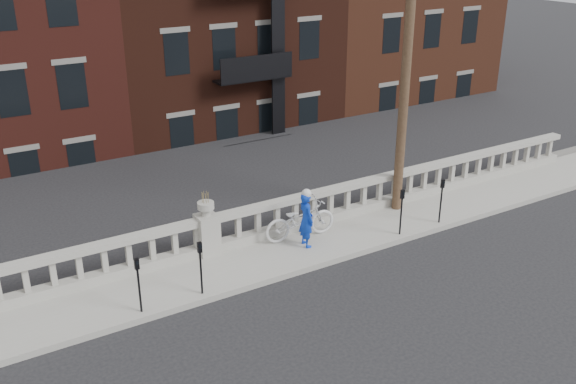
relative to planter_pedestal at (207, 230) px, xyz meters
name	(u,v)px	position (x,y,z in m)	size (l,w,h in m)	color
ground	(284,331)	(0.00, -3.95, -0.83)	(120.00, 120.00, 0.00)	black
sidewalk	(224,270)	(0.00, -0.95, -0.76)	(32.00, 2.20, 0.15)	#99988E
balustrade	(207,236)	(0.00, 0.00, -0.19)	(28.00, 0.34, 1.03)	#99988E
planter_pedestal	(207,230)	(0.00, 0.00, 0.00)	(0.55, 0.55, 1.76)	#99988E
lower_level	(54,48)	(0.56, 19.09, 1.80)	(80.00, 44.00, 20.80)	#605E59
utility_pole	(408,42)	(6.20, -0.35, 4.41)	(1.60, 0.28, 10.00)	#422D1E
parking_meter_a	(138,279)	(-2.48, -1.80, 0.17)	(0.10, 0.09, 1.36)	black
parking_meter_b	(200,262)	(-0.98, -1.80, 0.17)	(0.10, 0.09, 1.36)	black
parking_meter_c	(402,207)	(5.11, -1.80, 0.17)	(0.10, 0.09, 1.36)	black
parking_meter_d	(441,196)	(6.61, -1.80, 0.17)	(0.10, 0.09, 1.36)	black
bicycle	(300,220)	(2.58, -0.51, -0.13)	(0.73, 2.10, 1.10)	silver
cyclist	(306,220)	(2.47, -1.00, 0.10)	(0.57, 0.37, 1.55)	#0C32B9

